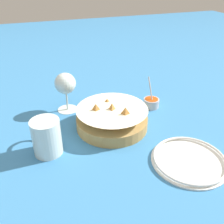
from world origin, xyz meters
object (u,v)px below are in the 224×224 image
beer_mug (47,138)px  side_plate (189,160)px  sauce_cup (151,102)px  wine_glass (65,85)px  food_basket (112,118)px

beer_mug → side_plate: beer_mug is taller
beer_mug → sauce_cup: bearing=-71.0°
sauce_cup → beer_mug: 0.45m
wine_glass → beer_mug: size_ratio=1.18×
wine_glass → beer_mug: 0.26m
food_basket → sauce_cup: (0.08, -0.20, -0.01)m
sauce_cup → wine_glass: size_ratio=0.76×
beer_mug → food_basket: bearing=-74.3°
wine_glass → beer_mug: (-0.24, 0.10, -0.05)m
food_basket → beer_mug: (-0.06, 0.23, 0.02)m
beer_mug → side_plate: 0.42m
food_basket → sauce_cup: size_ratio=2.13×
food_basket → wine_glass: wine_glass is taller
sauce_cup → wine_glass: 0.34m
wine_glass → side_plate: bearing=-146.8°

